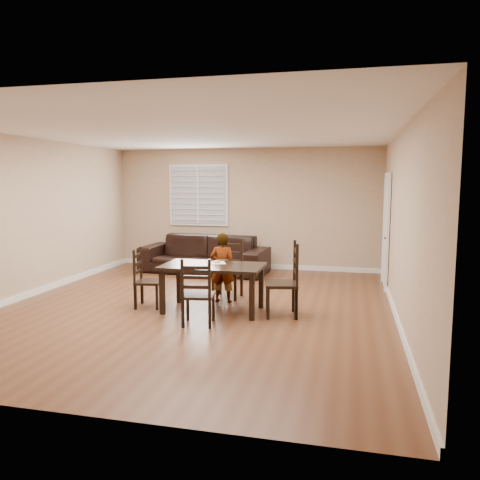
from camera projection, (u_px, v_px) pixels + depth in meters
The scene contains 11 objects.
ground at pixel (197, 307), 7.34m from camera, with size 7.00×7.00×0.00m, color brown.
room at pixel (201, 191), 7.29m from camera, with size 6.04×7.04×2.72m.
dining_table at pixel (213, 271), 7.05m from camera, with size 1.52×0.86×0.71m.
chair_near at pixel (230, 270), 8.00m from camera, with size 0.47×0.45×1.00m.
chair_far at pixel (197, 296), 6.29m from camera, with size 0.48×0.45×0.94m.
chair_left at pixel (142, 280), 7.32m from camera, with size 0.45×0.47×0.93m.
chair_right at pixel (290, 282), 6.81m from camera, with size 0.55×0.57×1.09m.
child at pixel (223, 268), 7.58m from camera, with size 0.42×0.27×1.14m, color gray.
napkin at pixel (216, 263), 7.20m from camera, with size 0.28×0.28×0.00m, color beige.
donut at pixel (217, 262), 7.19m from camera, with size 0.10×0.10×0.04m.
sofa at pixel (204, 254), 10.11m from camera, with size 2.72×1.06×0.79m, color black.
Camera 1 is at (2.31, -6.81, 1.95)m, focal length 35.00 mm.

